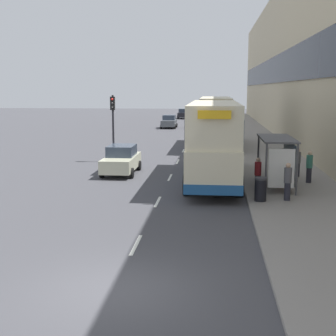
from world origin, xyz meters
TOP-DOWN VIEW (x-y plane):
  - ground_plane at (0.00, 0.00)m, footprint 220.00×220.00m
  - pavement at (6.50, 38.50)m, footprint 5.00×93.00m
  - terrace_facade at (10.49, 38.50)m, footprint 3.10×93.00m
  - lane_mark_0 at (0.00, 3.44)m, footprint 0.12×2.00m
  - lane_mark_1 at (0.00, 9.35)m, footprint 0.12×2.00m
  - lane_mark_2 at (0.00, 15.26)m, footprint 0.12×2.00m
  - lane_mark_3 at (0.00, 21.18)m, footprint 0.12×2.00m
  - lane_mark_4 at (0.00, 27.09)m, footprint 0.12×2.00m
  - lane_mark_5 at (0.00, 33.00)m, footprint 0.12×2.00m
  - lane_mark_6 at (0.00, 38.91)m, footprint 0.12×2.00m
  - lane_mark_7 at (0.00, 44.83)m, footprint 0.12×2.00m
  - bus_shelter at (5.77, 12.32)m, footprint 1.60×4.20m
  - double_decker_bus_near at (2.47, 14.29)m, footprint 2.85×11.14m
  - double_decker_bus_ahead at (2.60, 29.56)m, footprint 2.85×11.26m
  - car_0 at (-3.00, 16.22)m, footprint 1.93×4.34m
  - car_1 at (-3.32, 49.50)m, footprint 1.97×4.06m
  - car_2 at (2.95, 63.35)m, footprint 1.90×4.37m
  - car_3 at (-2.75, 69.22)m, footprint 1.96×4.04m
  - pedestrian_at_shelter at (7.48, 13.79)m, footprint 0.33×0.33m
  - pedestrian_1 at (4.61, 11.51)m, footprint 0.32×0.32m
  - pedestrian_2 at (7.17, 15.49)m, footprint 0.32×0.32m
  - pedestrian_3 at (5.74, 9.64)m, footprint 0.33×0.33m
  - litter_bin at (4.55, 9.43)m, footprint 0.55×0.55m
  - traffic_light_far_kerb at (-4.40, 20.50)m, footprint 0.30×0.32m

SIDE VIEW (x-z plane):
  - ground_plane at x=0.00m, z-range 0.00..0.00m
  - lane_mark_0 at x=0.00m, z-range 0.00..0.01m
  - lane_mark_1 at x=0.00m, z-range 0.00..0.01m
  - lane_mark_2 at x=0.00m, z-range 0.00..0.01m
  - lane_mark_3 at x=0.00m, z-range 0.00..0.01m
  - lane_mark_4 at x=0.00m, z-range 0.00..0.01m
  - lane_mark_5 at x=0.00m, z-range 0.00..0.01m
  - lane_mark_6 at x=0.00m, z-range 0.00..0.01m
  - lane_mark_7 at x=0.00m, z-range 0.00..0.01m
  - pavement at x=6.50m, z-range 0.00..0.14m
  - litter_bin at x=4.55m, z-range 0.14..1.19m
  - car_3 at x=-2.75m, z-range 0.00..1.68m
  - car_1 at x=-3.32m, z-range -0.01..1.68m
  - car_0 at x=-3.00m, z-range 0.00..1.68m
  - car_2 at x=2.95m, z-range -0.02..1.79m
  - pedestrian_2 at x=7.17m, z-range 0.16..1.77m
  - pedestrian_1 at x=4.61m, z-range 0.16..1.78m
  - pedestrian_at_shelter at x=7.48m, z-range 0.16..1.83m
  - pedestrian_3 at x=5.74m, z-range 0.16..1.84m
  - bus_shelter at x=5.77m, z-range 0.64..3.12m
  - double_decker_bus_near at x=2.47m, z-range 0.14..4.44m
  - double_decker_bus_ahead at x=2.60m, z-range 0.14..4.44m
  - traffic_light_far_kerb at x=-4.40m, z-range 0.81..5.41m
  - terrace_facade at x=10.49m, z-range -0.01..15.76m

